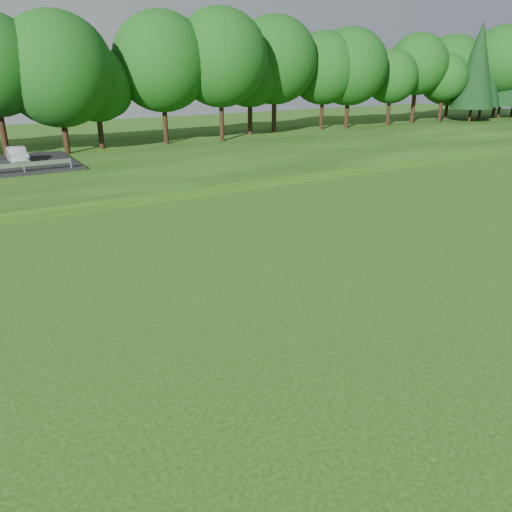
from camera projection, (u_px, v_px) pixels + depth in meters
berm at (203, 150)px, 46.88m from camera, size 130.00×30.00×0.60m
walking_path at (287, 181)px, 35.80m from camera, size 130.00×1.60×0.04m
treeline at (181, 62)px, 47.28m from camera, size 104.00×7.00×15.00m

